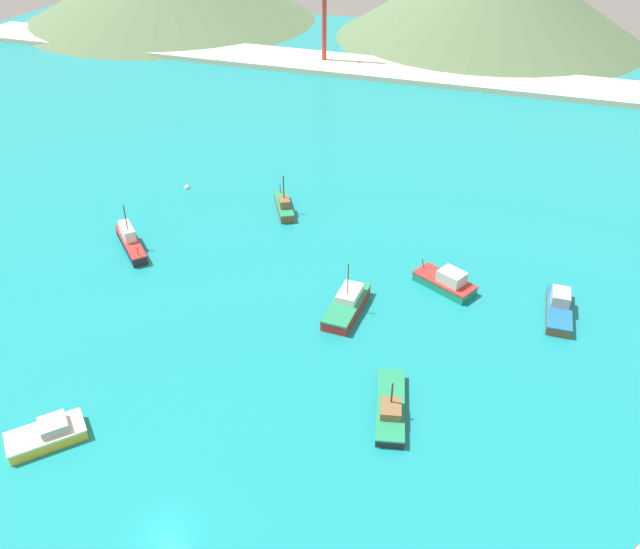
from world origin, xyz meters
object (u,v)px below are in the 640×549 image
Objects in this scene: fishing_boat_9 at (446,282)px; buoy_0 at (187,187)px; fishing_boat_2 at (391,407)px; fishing_boat_4 at (47,434)px; fishing_boat_6 at (130,241)px; fishing_boat_0 at (559,308)px; fishing_boat_1 at (347,304)px; fishing_boat_7 at (284,206)px.

fishing_boat_9 is 44.13m from buoy_0.
fishing_boat_2 is 1.38× the size of fishing_boat_4.
fishing_boat_2 is 21.77m from fishing_boat_9.
fishing_boat_4 is 50.19m from buoy_0.
buoy_0 is (-1.52, 17.85, -0.92)m from fishing_boat_6.
fishing_boat_0 reaches higher than fishing_boat_4.
fishing_boat_2 is 42.78m from fishing_boat_6.
buoy_0 is (-54.83, 14.48, -0.72)m from fishing_boat_0.
buoy_0 is at bearing 162.07° from fishing_boat_9.
fishing_boat_6 is 1.01× the size of fishing_boat_9.
fishing_boat_7 is (-15.46, 19.74, -0.08)m from fishing_boat_1.
fishing_boat_4 reaches higher than buoy_0.
fishing_boat_9 is at bearing 86.32° from fishing_boat_2.
fishing_boat_2 is at bearing -54.41° from fishing_boat_7.
fishing_boat_0 is 12.89m from fishing_boat_9.
fishing_boat_1 is 25.07m from fishing_boat_7.
fishing_boat_2 reaches higher than fishing_boat_9.
fishing_boat_1 is at bearing -140.68° from fishing_boat_9.
fishing_boat_9 is at bearing -17.93° from buoy_0.
buoy_0 is at bearing 104.53° from fishing_boat_4.
fishing_boat_0 is at bearing 55.61° from fishing_boat_2.
fishing_boat_4 is at bearing -130.02° from fishing_boat_9.
fishing_boat_1 is at bearing -33.95° from buoy_0.
fishing_boat_9 is at bearing 39.32° from fishing_boat_1.
fishing_boat_4 is 8.63× the size of buoy_0.
fishing_boat_1 is 1.11× the size of fishing_boat_9.
fishing_boat_7 reaches higher than fishing_boat_0.
fishing_boat_6 reaches higher than buoy_0.
fishing_boat_7 reaches higher than fishing_boat_4.
fishing_boat_2 is at bearing -41.02° from buoy_0.
fishing_boat_0 reaches higher than buoy_0.
fishing_boat_0 is at bearing 38.91° from fishing_boat_4.
fishing_boat_6 reaches higher than fishing_boat_2.
fishing_boat_0 is 23.80m from fishing_boat_1.
fishing_boat_1 is 38.75m from buoy_0.
fishing_boat_2 is (-14.25, -20.83, -0.24)m from fishing_boat_0.
fishing_boat_9 is (25.30, -11.68, 0.15)m from fishing_boat_7.
fishing_boat_4 is (-42.25, -34.10, -0.11)m from fishing_boat_0.
fishing_boat_7 is at bearing 84.99° from fishing_boat_4.
fishing_boat_0 is 1.04× the size of fishing_boat_6.
fishing_boat_7 reaches higher than fishing_boat_2.
fishing_boat_6 is 9.97× the size of buoy_0.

